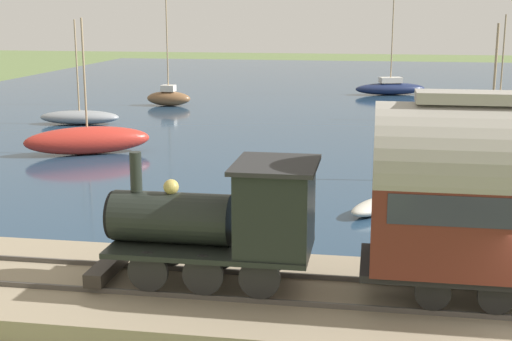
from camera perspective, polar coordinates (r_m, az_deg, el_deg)
The scene contains 10 objects.
harbor_water at distance 58.82m, azimuth 13.36°, elevation 5.74°, with size 80.00×80.00×0.01m.
steam_locomotive at distance 16.38m, azimuth -2.23°, elevation -3.73°, with size 2.26×5.23×3.04m.
sailboat_navy at distance 59.71m, azimuth 10.69°, elevation 6.52°, with size 3.34×6.08×7.73m.
sailboat_gray at distance 44.82m, azimuth -13.93°, elevation 4.18°, with size 2.29×5.00×6.27m.
sailboat_brown at distance 52.33m, azimuth -7.01°, elevation 5.86°, with size 1.43×3.24×8.47m.
sailboat_red at distance 35.39m, azimuth -13.32°, elevation 2.38°, with size 3.99×6.01×6.48m.
sailboat_black at distance 47.13m, azimuth 18.86°, elevation 4.63°, with size 2.79×4.91×6.56m.
sailboat_yellow at distance 30.32m, azimuth 18.07°, elevation 0.13°, with size 3.20×4.11×6.34m.
rowboat_far_out at distance 23.47m, azimuth 16.91°, elevation -4.22°, with size 1.69×2.47×0.45m.
rowboat_off_pier at distance 24.95m, azimuth 9.81°, elevation -2.77°, with size 2.96×2.44×0.51m.
Camera 1 is at (-13.89, 3.95, 6.88)m, focal length 50.00 mm.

